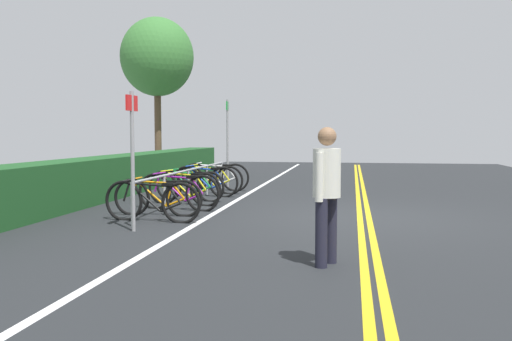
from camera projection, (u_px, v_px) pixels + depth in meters
name	position (u px, v px, depth m)	size (l,w,h in m)	color
ground_plane	(364.00, 218.00, 9.99)	(36.88, 13.63, 0.05)	#232628
centre_line_yellow_inner	(369.00, 217.00, 9.97)	(33.19, 0.10, 0.00)	gold
centre_line_yellow_outer	(360.00, 217.00, 10.00)	(33.19, 0.10, 0.00)	gold
bike_lane_stripe_white	(215.00, 213.00, 10.47)	(33.19, 0.12, 0.00)	white
bike_rack	(188.00, 177.00, 12.06)	(6.31, 0.05, 0.74)	#9EA0A5
bicycle_0	(152.00, 201.00, 9.46)	(0.46, 1.81, 0.75)	black
bicycle_1	(158.00, 197.00, 10.15)	(0.46, 1.73, 0.73)	black
bicycle_2	(178.00, 192.00, 10.90)	(0.50, 1.79, 0.76)	black
bicycle_3	(184.00, 188.00, 11.70)	(0.57, 1.75, 0.76)	black
bicycle_4	(189.00, 185.00, 12.44)	(0.59, 1.75, 0.73)	black
bicycle_5	(205.00, 181.00, 13.23)	(0.46, 1.72, 0.77)	black
bicycle_6	(210.00, 179.00, 13.89)	(0.46, 1.79, 0.76)	black
bicycle_7	(215.00, 177.00, 14.59)	(0.46, 1.84, 0.77)	black
pedestrian	(327.00, 187.00, 6.30)	(0.46, 0.32, 1.60)	#1E1E2D
sign_post_near	(132.00, 147.00, 8.47)	(0.36, 0.06, 2.17)	gray
sign_post_far	(228.00, 135.00, 15.51)	(0.36, 0.06, 2.47)	gray
hedge_backdrop	(121.00, 174.00, 13.92)	(15.26, 0.96, 0.96)	#1C4C21
tree_mid	(157.00, 58.00, 19.56)	(2.60, 2.60, 5.63)	brown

